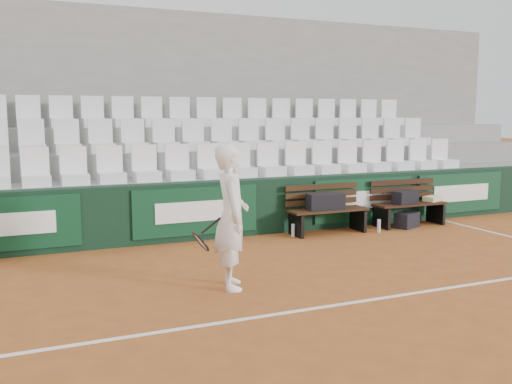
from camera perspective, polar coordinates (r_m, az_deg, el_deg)
name	(u,v)px	position (r m, az deg, el deg)	size (l,w,h in m)	color
ground	(318,308)	(6.54, 6.21, -11.48)	(80.00, 80.00, 0.00)	#A65725
court_baseline	(318,308)	(6.54, 6.21, -11.44)	(18.00, 0.06, 0.01)	white
back_barrier	(208,210)	(10.00, -4.77, -1.78)	(18.00, 0.34, 1.00)	black
grandstand_tier_front	(194,205)	(10.57, -6.23, -1.29)	(18.00, 0.95, 1.00)	gray
grandstand_tier_mid	(180,187)	(11.44, -7.65, 0.51)	(18.00, 0.95, 1.45)	gray
grandstand_tier_back	(167,171)	(12.33, -8.88, 2.05)	(18.00, 0.95, 1.90)	gray
grandstand_rear_wall	(159,113)	(12.88, -9.70, 7.84)	(18.00, 0.30, 4.40)	gray
seat_row_front	(196,162)	(10.31, -6.00, 3.05)	(11.90, 0.44, 0.63)	white
seat_row_mid	(181,135)	(11.19, -7.50, 5.70)	(11.90, 0.44, 0.63)	silver
seat_row_back	(168,112)	(12.10, -8.79, 7.95)	(11.90, 0.44, 0.63)	silver
bench_left	(328,221)	(10.48, 7.20, -2.90)	(1.50, 0.56, 0.45)	#351F10
bench_right	(409,214)	(11.51, 15.08, -2.16)	(1.50, 0.56, 0.45)	black
sports_bag_left	(326,202)	(10.37, 6.97, -0.95)	(0.67, 0.29, 0.29)	black
sports_bag_right	(405,197)	(11.36, 14.71, -0.50)	(0.52, 0.24, 0.24)	black
towel	(433,199)	(11.85, 17.24, -0.63)	(0.35, 0.25, 0.10)	beige
sports_bag_ground	(407,220)	(11.32, 14.85, -2.72)	(0.48, 0.29, 0.29)	black
water_bottle_near	(293,230)	(10.14, 3.73, -3.85)	(0.07, 0.07, 0.23)	silver
water_bottle_far	(379,226)	(10.74, 12.18, -3.33)	(0.07, 0.07, 0.24)	silver
tennis_player	(231,217)	(7.04, -2.49, -2.48)	(0.79, 0.74, 1.80)	white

